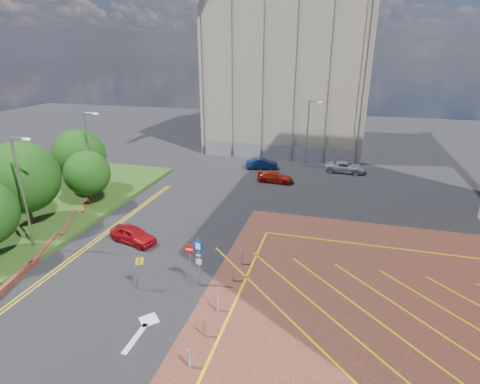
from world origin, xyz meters
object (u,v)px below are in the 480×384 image
at_px(sign_cluster, 195,257).
at_px(warning_sign, 138,269).
at_px(lamp_left_near, 23,189).
at_px(car_blue_back, 262,164).
at_px(car_red_back, 275,177).
at_px(tree_d, 79,155).
at_px(car_red_left, 133,235).
at_px(tree_b, 22,178).
at_px(car_silver_back, 345,167).
at_px(tree_c, 87,173).
at_px(lamp_back, 308,131).
at_px(lamp_left_far, 90,151).

height_order(sign_cluster, warning_sign, sign_cluster).
height_order(lamp_left_near, sign_cluster, lamp_left_near).
height_order(car_blue_back, car_red_back, car_blue_back).
bearing_deg(tree_d, car_red_left, -38.40).
distance_m(tree_b, lamp_left_near, 4.32).
bearing_deg(car_blue_back, sign_cluster, 170.15).
xyz_separation_m(tree_d, car_red_back, (17.94, 8.16, -3.30)).
distance_m(lamp_left_near, car_silver_back, 32.86).
height_order(tree_c, lamp_back, lamp_back).
distance_m(warning_sign, car_red_back, 21.90).
relative_size(car_red_left, car_silver_back, 0.83).
distance_m(lamp_back, car_red_back, 8.26).
height_order(lamp_left_near, lamp_back, lamp_left_near).
distance_m(tree_b, car_red_left, 9.92).
bearing_deg(lamp_left_near, tree_b, 135.75).
bearing_deg(tree_c, lamp_back, 45.68).
distance_m(car_red_left, car_silver_back, 26.57).
bearing_deg(tree_b, warning_sign, -22.68).
relative_size(lamp_left_far, car_red_back, 2.05).
relative_size(tree_d, lamp_left_near, 0.76).
xyz_separation_m(lamp_left_far, sign_cluster, (14.72, -11.02, -2.71)).
bearing_deg(car_silver_back, car_red_back, 130.93).
relative_size(lamp_back, sign_cluster, 2.50).
height_order(tree_d, car_red_left, tree_d).
bearing_deg(car_silver_back, warning_sign, 160.03).
height_order(tree_b, tree_d, tree_b).
bearing_deg(car_red_left, lamp_back, -8.59).
relative_size(tree_b, car_silver_back, 1.50).
bearing_deg(lamp_left_far, tree_c, -65.29).
bearing_deg(car_red_back, tree_b, 136.38).
distance_m(tree_d, car_red_left, 13.47).
height_order(tree_b, lamp_left_far, lamp_left_far).
xyz_separation_m(tree_d, car_blue_back, (15.49, 12.62, -3.24)).
relative_size(tree_c, car_blue_back, 1.29).
bearing_deg(car_blue_back, car_red_back, -164.14).
bearing_deg(warning_sign, lamp_left_near, 166.48).
relative_size(car_red_back, car_silver_back, 0.87).
bearing_deg(warning_sign, sign_cluster, 23.06).
distance_m(car_blue_back, car_red_back, 5.09).
height_order(tree_b, car_red_left, tree_b).
bearing_deg(car_red_back, lamp_left_far, 122.74).
height_order(tree_b, sign_cluster, tree_b).
height_order(sign_cluster, car_silver_back, sign_cluster).
xyz_separation_m(tree_c, sign_cluster, (13.80, -9.02, -1.24)).
relative_size(lamp_left_far, lamp_back, 1.00).
height_order(lamp_back, car_silver_back, lamp_back).
xyz_separation_m(car_red_left, car_silver_back, (14.97, 21.96, -0.01)).
bearing_deg(lamp_left_near, car_silver_back, 49.60).
height_order(tree_d, lamp_left_far, lamp_left_far).
distance_m(car_red_left, car_blue_back, 21.40).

